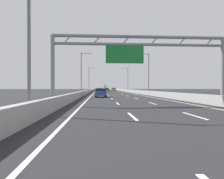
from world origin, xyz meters
name	(u,v)px	position (x,y,z in m)	size (l,w,h in m)	color
ground_plane	(107,91)	(0.00, 100.00, 0.00)	(260.00, 260.00, 0.00)	#262628
lane_dash_left_1	(132,116)	(-1.80, 12.50, 0.01)	(0.16, 3.00, 0.01)	white
lane_dash_left_2	(118,103)	(-1.80, 21.50, 0.01)	(0.16, 3.00, 0.01)	white
lane_dash_left_3	(112,99)	(-1.80, 30.50, 0.01)	(0.16, 3.00, 0.01)	white
lane_dash_left_4	(109,96)	(-1.80, 39.50, 0.01)	(0.16, 3.00, 0.01)	white
lane_dash_left_5	(107,94)	(-1.80, 48.50, 0.01)	(0.16, 3.00, 0.01)	white
lane_dash_left_6	(106,93)	(-1.80, 57.50, 0.01)	(0.16, 3.00, 0.01)	white
lane_dash_left_7	(105,93)	(-1.80, 66.50, 0.01)	(0.16, 3.00, 0.01)	white
lane_dash_left_8	(104,92)	(-1.80, 75.50, 0.01)	(0.16, 3.00, 0.01)	white
lane_dash_left_9	(104,91)	(-1.80, 84.50, 0.01)	(0.16, 3.00, 0.01)	white
lane_dash_left_10	(103,91)	(-1.80, 93.50, 0.01)	(0.16, 3.00, 0.01)	white
lane_dash_left_11	(103,91)	(-1.80, 102.50, 0.01)	(0.16, 3.00, 0.01)	white
lane_dash_left_12	(103,90)	(-1.80, 111.50, 0.01)	(0.16, 3.00, 0.01)	white
lane_dash_left_13	(102,90)	(-1.80, 120.50, 0.01)	(0.16, 3.00, 0.01)	white
lane_dash_left_14	(102,90)	(-1.80, 129.50, 0.01)	(0.16, 3.00, 0.01)	white
lane_dash_left_15	(102,90)	(-1.80, 138.50, 0.01)	(0.16, 3.00, 0.01)	white
lane_dash_left_16	(102,90)	(-1.80, 147.50, 0.01)	(0.16, 3.00, 0.01)	white
lane_dash_left_17	(102,90)	(-1.80, 156.50, 0.01)	(0.16, 3.00, 0.01)	white
lane_dash_right_1	(194,116)	(1.80, 12.50, 0.01)	(0.16, 3.00, 0.01)	white
lane_dash_right_2	(152,103)	(1.80, 21.50, 0.01)	(0.16, 3.00, 0.01)	white
lane_dash_right_3	(136,99)	(1.80, 30.50, 0.01)	(0.16, 3.00, 0.01)	white
lane_dash_right_4	(127,96)	(1.80, 39.50, 0.01)	(0.16, 3.00, 0.01)	white
lane_dash_right_5	(122,94)	(1.80, 48.50, 0.01)	(0.16, 3.00, 0.01)	white
lane_dash_right_6	(118,93)	(1.80, 57.50, 0.01)	(0.16, 3.00, 0.01)	white
lane_dash_right_7	(116,92)	(1.80, 66.50, 0.01)	(0.16, 3.00, 0.01)	white
lane_dash_right_8	(114,92)	(1.80, 75.50, 0.01)	(0.16, 3.00, 0.01)	white
lane_dash_right_9	(112,91)	(1.80, 84.50, 0.01)	(0.16, 3.00, 0.01)	white
lane_dash_right_10	(111,91)	(1.80, 93.50, 0.01)	(0.16, 3.00, 0.01)	white
lane_dash_right_11	(110,91)	(1.80, 102.50, 0.01)	(0.16, 3.00, 0.01)	white
lane_dash_right_12	(109,90)	(1.80, 111.50, 0.01)	(0.16, 3.00, 0.01)	white
lane_dash_right_13	(108,90)	(1.80, 120.50, 0.01)	(0.16, 3.00, 0.01)	white
lane_dash_right_14	(108,90)	(1.80, 129.50, 0.01)	(0.16, 3.00, 0.01)	white
lane_dash_right_15	(107,90)	(1.80, 138.50, 0.01)	(0.16, 3.00, 0.01)	white
lane_dash_right_16	(107,90)	(1.80, 147.50, 0.01)	(0.16, 3.00, 0.01)	white
lane_dash_right_17	(106,90)	(1.80, 156.50, 0.01)	(0.16, 3.00, 0.01)	white
edge_line_left	(96,91)	(-5.25, 88.00, 0.01)	(0.16, 176.00, 0.01)	white
edge_line_right	(120,91)	(5.25, 88.00, 0.01)	(0.16, 176.00, 0.01)	white
barrier_left	(93,90)	(-6.90, 110.00, 0.47)	(0.45, 220.00, 0.95)	#9E9E99
barrier_right	(118,90)	(6.90, 110.00, 0.47)	(0.45, 220.00, 0.95)	#9E9E99
sign_gantry	(138,52)	(-0.18, 19.04, 4.83)	(15.83, 0.36, 6.36)	gray
streetlamp_left_near	(33,22)	(-7.47, 13.12, 5.40)	(2.58, 0.28, 9.50)	slate
streetlamp_left_mid	(82,71)	(-7.47, 46.41, 5.40)	(2.58, 0.28, 9.50)	slate
streetlamp_right_mid	(148,71)	(7.47, 46.41, 5.40)	(2.58, 0.28, 9.50)	slate
streetlamp_left_far	(90,78)	(-7.47, 79.69, 5.40)	(2.58, 0.28, 9.50)	slate
streetlamp_right_far	(127,78)	(7.47, 79.69, 5.40)	(2.58, 0.28, 9.50)	slate
blue_car	(101,93)	(-3.40, 35.26, 0.78)	(1.89, 4.48, 1.49)	#2347AD
yellow_car	(114,89)	(3.64, 100.05, 0.78)	(1.82, 4.59, 1.52)	yellow
white_car	(113,89)	(3.63, 108.74, 0.77)	(1.70, 4.24, 1.50)	silver
green_car	(107,90)	(-0.18, 89.56, 0.74)	(1.88, 4.19, 1.43)	#1E7A38
red_car	(100,90)	(-3.37, 69.88, 0.76)	(1.79, 4.58, 1.47)	red
silver_car	(99,89)	(-3.67, 135.46, 0.74)	(1.87, 4.18, 1.40)	#A8ADB2
box_truck	(105,87)	(0.25, 134.80, 1.75)	(2.32, 8.75, 3.21)	#194799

